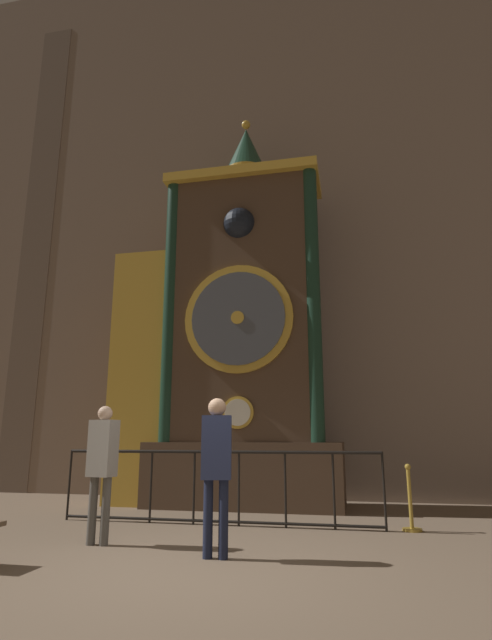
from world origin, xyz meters
TOP-DOWN VIEW (x-y plane):
  - ground_plane at (0.00, 0.00)m, footprint 28.00×28.00m
  - cathedral_back_wall at (-0.09, 6.20)m, footprint 24.00×0.32m
  - clock_tower at (-0.83, 4.76)m, footprint 4.71×1.79m
  - railing_fence at (-0.45, 2.60)m, footprint 5.09×0.05m
  - visitor_near at (-1.51, 0.89)m, footprint 0.37×0.28m
  - visitor_far at (0.13, 0.51)m, footprint 0.38×0.28m
  - stanchion_post at (2.45, 2.74)m, footprint 0.28×0.28m

SIDE VIEW (x-z plane):
  - ground_plane at x=0.00m, z-range 0.00..0.00m
  - stanchion_post at x=2.45m, z-range -0.17..0.76m
  - railing_fence at x=-0.45m, z-range 0.06..1.18m
  - visitor_near at x=-1.51m, z-range 0.17..1.89m
  - visitor_far at x=0.13m, z-range 0.18..1.95m
  - clock_tower at x=-0.83m, z-range -0.88..7.65m
  - cathedral_back_wall at x=-0.09m, z-range -0.01..14.90m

